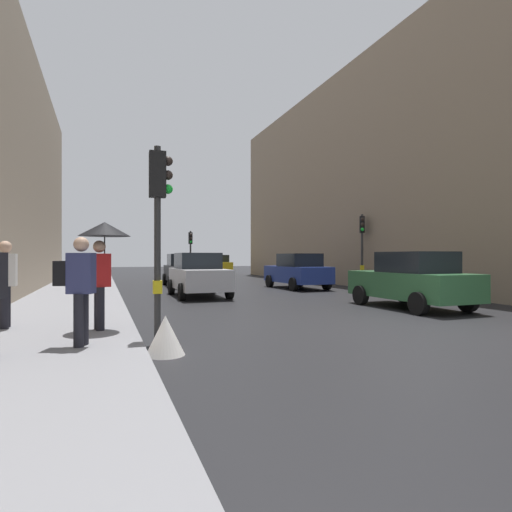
# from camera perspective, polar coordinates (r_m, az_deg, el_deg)

# --- Properties ---
(ground_plane) EXTENTS (120.00, 120.00, 0.00)m
(ground_plane) POSITION_cam_1_polar(r_m,az_deg,el_deg) (10.20, 21.08, -9.16)
(ground_plane) COLOR black
(sidewalk_kerb) EXTENTS (3.29, 40.00, 0.16)m
(sidewalk_kerb) POSITION_cam_1_polar(r_m,az_deg,el_deg) (13.69, -24.43, -6.49)
(sidewalk_kerb) COLOR gray
(sidewalk_kerb) RESTS_ON ground
(building_facade_right) EXTENTS (12.00, 31.83, 12.20)m
(building_facade_right) POSITION_cam_1_polar(r_m,az_deg,el_deg) (27.53, 23.10, 9.31)
(building_facade_right) COLOR gray
(building_facade_right) RESTS_ON ground
(traffic_light_far_median) EXTENTS (0.25, 0.43, 3.46)m
(traffic_light_far_median) POSITION_cam_1_polar(r_m,az_deg,el_deg) (30.59, -8.92, 1.38)
(traffic_light_far_median) COLOR #2D2D2D
(traffic_light_far_median) RESTS_ON ground
(traffic_light_mid_street) EXTENTS (0.36, 0.45, 3.75)m
(traffic_light_mid_street) POSITION_cam_1_polar(r_m,az_deg,el_deg) (21.78, 14.28, 2.49)
(traffic_light_mid_street) COLOR #2D2D2D
(traffic_light_mid_street) RESTS_ON ground
(traffic_light_near_left) EXTENTS (0.44, 0.25, 3.64)m
(traffic_light_near_left) POSITION_cam_1_polar(r_m,az_deg,el_deg) (7.95, -13.13, 6.45)
(traffic_light_near_left) COLOR #2D2D2D
(traffic_light_near_left) RESTS_ON ground
(car_blue_van) EXTENTS (2.15, 4.27, 1.76)m
(car_blue_van) POSITION_cam_1_polar(r_m,az_deg,el_deg) (21.09, 5.68, -2.07)
(car_blue_van) COLOR navy
(car_blue_van) RESTS_ON ground
(car_yellow_taxi) EXTENTS (2.02, 4.20, 1.76)m
(car_yellow_taxi) POSITION_cam_1_polar(r_m,az_deg,el_deg) (37.75, -5.34, -1.19)
(car_yellow_taxi) COLOR yellow
(car_yellow_taxi) RESTS_ON ground
(car_silver_hatchback) EXTENTS (2.05, 4.22, 1.76)m
(car_silver_hatchback) POSITION_cam_1_polar(r_m,az_deg,el_deg) (17.06, -7.88, -2.54)
(car_silver_hatchback) COLOR #BCBCC1
(car_silver_hatchback) RESTS_ON ground
(car_green_estate) EXTENTS (2.06, 4.22, 1.76)m
(car_green_estate) POSITION_cam_1_polar(r_m,az_deg,el_deg) (13.88, 20.48, -3.10)
(car_green_estate) COLOR #2D6038
(car_green_estate) RESTS_ON ground
(car_dark_suv) EXTENTS (2.14, 4.26, 1.76)m
(car_dark_suv) POSITION_cam_1_polar(r_m,az_deg,el_deg) (23.09, -9.78, -1.90)
(car_dark_suv) COLOR black
(car_dark_suv) RESTS_ON ground
(pedestrian_with_umbrella) EXTENTS (1.00, 1.00, 2.14)m
(pedestrian_with_umbrella) POSITION_cam_1_polar(r_m,az_deg,el_deg) (8.85, -20.16, 1.42)
(pedestrian_with_umbrella) COLOR black
(pedestrian_with_umbrella) RESTS_ON sidewalk_kerb
(pedestrian_with_grey_backpack) EXTENTS (0.66, 0.45, 1.77)m
(pedestrian_with_grey_backpack) POSITION_cam_1_polar(r_m,az_deg,el_deg) (7.38, -23.08, -3.55)
(pedestrian_with_grey_backpack) COLOR black
(pedestrian_with_grey_backpack) RESTS_ON sidewalk_kerb
(pedestrian_with_black_backpack) EXTENTS (0.60, 0.36, 1.77)m
(pedestrian_with_black_backpack) POSITION_cam_1_polar(r_m,az_deg,el_deg) (9.90, -31.28, -2.66)
(pedestrian_with_black_backpack) COLOR black
(pedestrian_with_black_backpack) RESTS_ON sidewalk_kerb
(warning_sign_triangle) EXTENTS (0.64, 0.64, 0.65)m
(warning_sign_triangle) POSITION_cam_1_polar(r_m,az_deg,el_deg) (7.08, -12.27, -10.54)
(warning_sign_triangle) COLOR silver
(warning_sign_triangle) RESTS_ON ground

